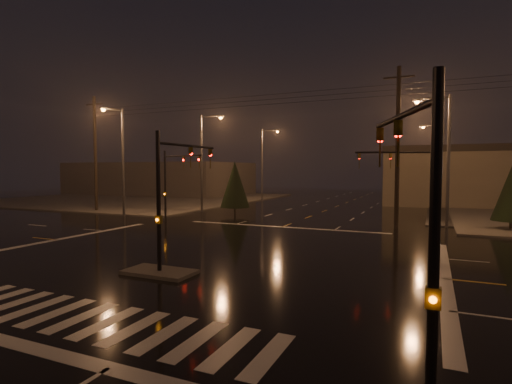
% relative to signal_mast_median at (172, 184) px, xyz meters
% --- Properties ---
extents(ground, '(140.00, 140.00, 0.00)m').
position_rel_signal_mast_median_xyz_m(ground, '(-0.00, 3.07, -3.75)').
color(ground, black).
rests_on(ground, ground).
extents(sidewalk_nw, '(36.00, 36.00, 0.12)m').
position_rel_signal_mast_median_xyz_m(sidewalk_nw, '(-30.00, 33.07, -3.69)').
color(sidewalk_nw, '#44413D').
rests_on(sidewalk_nw, ground).
extents(median_island, '(3.00, 1.60, 0.15)m').
position_rel_signal_mast_median_xyz_m(median_island, '(-0.00, -0.93, -3.68)').
color(median_island, '#44413D').
rests_on(median_island, ground).
extents(crosswalk, '(15.00, 2.60, 0.01)m').
position_rel_signal_mast_median_xyz_m(crosswalk, '(-0.00, -5.93, -3.75)').
color(crosswalk, beige).
rests_on(crosswalk, ground).
extents(stop_bar_far, '(16.00, 0.50, 0.01)m').
position_rel_signal_mast_median_xyz_m(stop_bar_far, '(-0.00, 14.07, -3.75)').
color(stop_bar_far, beige).
rests_on(stop_bar_far, ground).
extents(commercial_block, '(30.00, 18.00, 5.60)m').
position_rel_signal_mast_median_xyz_m(commercial_block, '(-35.00, 45.07, -0.95)').
color(commercial_block, '#3D3836').
rests_on(commercial_block, ground).
extents(signal_mast_median, '(0.25, 4.59, 6.00)m').
position_rel_signal_mast_median_xyz_m(signal_mast_median, '(0.00, 0.00, 0.00)').
color(signal_mast_median, black).
rests_on(signal_mast_median, ground).
extents(signal_mast_ne, '(4.84, 1.86, 6.00)m').
position_rel_signal_mast_median_xyz_m(signal_mast_ne, '(9.50, 13.21, 0.04)').
color(signal_mast_ne, black).
rests_on(signal_mast_ne, ground).
extents(signal_mast_nw, '(4.84, 1.86, 6.00)m').
position_rel_signal_mast_median_xyz_m(signal_mast_nw, '(-9.50, 13.21, 0.04)').
color(signal_mast_nw, black).
rests_on(signal_mast_nw, ground).
extents(signal_mast_se, '(1.55, 3.87, 6.00)m').
position_rel_signal_mast_median_xyz_m(signal_mast_se, '(10.23, -6.68, -0.04)').
color(signal_mast_se, black).
rests_on(signal_mast_se, ground).
extents(streetlight_1, '(2.77, 0.32, 10.00)m').
position_rel_signal_mast_median_xyz_m(streetlight_1, '(-11.18, 21.07, 2.05)').
color(streetlight_1, '#38383A').
rests_on(streetlight_1, ground).
extents(streetlight_2, '(2.77, 0.32, 10.00)m').
position_rel_signal_mast_median_xyz_m(streetlight_2, '(-11.18, 37.07, 2.05)').
color(streetlight_2, '#38383A').
rests_on(streetlight_2, ground).
extents(streetlight_3, '(2.77, 0.32, 10.00)m').
position_rel_signal_mast_median_xyz_m(streetlight_3, '(11.18, 19.07, 2.05)').
color(streetlight_3, '#38383A').
rests_on(streetlight_3, ground).
extents(streetlight_4, '(2.77, 0.32, 10.00)m').
position_rel_signal_mast_median_xyz_m(streetlight_4, '(11.18, 39.07, 2.05)').
color(streetlight_4, '#38383A').
rests_on(streetlight_4, ground).
extents(streetlight_5, '(0.32, 2.77, 10.00)m').
position_rel_signal_mast_median_xyz_m(streetlight_5, '(-16.00, 14.26, 2.05)').
color(streetlight_5, '#38383A').
rests_on(streetlight_5, ground).
extents(utility_pole_0, '(2.20, 0.32, 12.00)m').
position_rel_signal_mast_median_xyz_m(utility_pole_0, '(-22.00, 17.07, 2.38)').
color(utility_pole_0, black).
rests_on(utility_pole_0, ground).
extents(utility_pole_1, '(2.20, 0.32, 12.00)m').
position_rel_signal_mast_median_xyz_m(utility_pole_1, '(8.00, 17.07, 2.38)').
color(utility_pole_1, black).
rests_on(utility_pole_1, ground).
extents(conifer_0, '(2.60, 2.60, 4.77)m').
position_rel_signal_mast_median_xyz_m(conifer_0, '(15.66, 19.18, -1.02)').
color(conifer_0, black).
rests_on(conifer_0, ground).
extents(conifer_3, '(2.88, 2.88, 5.20)m').
position_rel_signal_mast_median_xyz_m(conifer_3, '(-7.23, 20.30, -0.80)').
color(conifer_3, black).
rests_on(conifer_3, ground).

